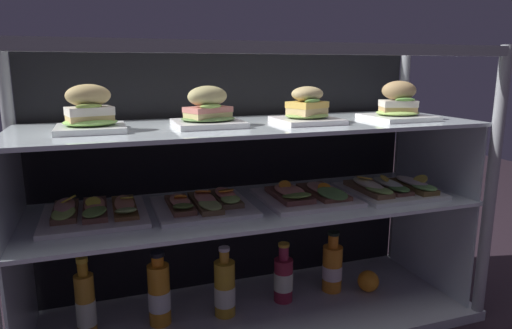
% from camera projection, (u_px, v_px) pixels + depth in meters
% --- Properties ---
extents(ground_plane, '(6.00, 6.00, 0.02)m').
position_uv_depth(ground_plane, '(256.00, 323.00, 1.49)').
color(ground_plane, black).
rests_on(ground_plane, ground).
extents(case_base_deck, '(1.43, 0.50, 0.03)m').
position_uv_depth(case_base_deck, '(256.00, 316.00, 1.49)').
color(case_base_deck, silver).
rests_on(case_base_deck, ground).
extents(case_frame, '(1.43, 0.50, 0.88)m').
position_uv_depth(case_frame, '(243.00, 169.00, 1.51)').
color(case_frame, gray).
rests_on(case_frame, ground).
extents(riser_lower_tier, '(1.36, 0.42, 0.36)m').
position_uv_depth(riser_lower_tier, '(256.00, 261.00, 1.45)').
color(riser_lower_tier, silver).
rests_on(riser_lower_tier, case_base_deck).
extents(shelf_lower_glass, '(1.38, 0.44, 0.01)m').
position_uv_depth(shelf_lower_glass, '(256.00, 206.00, 1.41)').
color(shelf_lower_glass, silver).
rests_on(shelf_lower_glass, riser_lower_tier).
extents(riser_upper_tier, '(1.36, 0.42, 0.24)m').
position_uv_depth(riser_upper_tier, '(256.00, 166.00, 1.38)').
color(riser_upper_tier, silver).
rests_on(riser_upper_tier, shelf_lower_glass).
extents(shelf_upper_glass, '(1.38, 0.44, 0.01)m').
position_uv_depth(shelf_upper_glass, '(256.00, 126.00, 1.35)').
color(shelf_upper_glass, silver).
rests_on(shelf_upper_glass, riser_upper_tier).
extents(plated_roll_sandwich_center, '(0.17, 0.17, 0.12)m').
position_uv_depth(plated_roll_sandwich_center, '(90.00, 114.00, 1.18)').
color(plated_roll_sandwich_center, white).
rests_on(plated_roll_sandwich_center, shelf_upper_glass).
extents(plated_roll_sandwich_mid_right, '(0.19, 0.19, 0.11)m').
position_uv_depth(plated_roll_sandwich_mid_right, '(208.00, 112.00, 1.29)').
color(plated_roll_sandwich_mid_right, white).
rests_on(plated_roll_sandwich_mid_right, shelf_upper_glass).
extents(plated_roll_sandwich_near_right_corner, '(0.18, 0.18, 0.11)m').
position_uv_depth(plated_roll_sandwich_near_right_corner, '(307.00, 110.00, 1.36)').
color(plated_roll_sandwich_near_right_corner, white).
rests_on(plated_roll_sandwich_near_right_corner, shelf_upper_glass).
extents(plated_roll_sandwich_right_of_center, '(0.19, 0.19, 0.12)m').
position_uv_depth(plated_roll_sandwich_right_of_center, '(398.00, 106.00, 1.44)').
color(plated_roll_sandwich_right_of_center, white).
rests_on(plated_roll_sandwich_right_of_center, shelf_upper_glass).
extents(open_sandwich_tray_far_right, '(0.28, 0.28, 0.06)m').
position_uv_depth(open_sandwich_tray_far_right, '(94.00, 211.00, 1.27)').
color(open_sandwich_tray_far_right, white).
rests_on(open_sandwich_tray_far_right, shelf_lower_glass).
extents(open_sandwich_tray_mid_right, '(0.28, 0.28, 0.06)m').
position_uv_depth(open_sandwich_tray_mid_right, '(204.00, 203.00, 1.35)').
color(open_sandwich_tray_mid_right, white).
rests_on(open_sandwich_tray_mid_right, shelf_lower_glass).
extents(open_sandwich_tray_near_right_corner, '(0.28, 0.28, 0.06)m').
position_uv_depth(open_sandwich_tray_near_right_corner, '(306.00, 195.00, 1.44)').
color(open_sandwich_tray_near_right_corner, white).
rests_on(open_sandwich_tray_near_right_corner, shelf_lower_glass).
extents(open_sandwich_tray_center, '(0.28, 0.28, 0.06)m').
position_uv_depth(open_sandwich_tray_center, '(390.00, 188.00, 1.51)').
color(open_sandwich_tray_center, white).
rests_on(open_sandwich_tray_center, shelf_lower_glass).
extents(juice_bottle_front_fourth, '(0.06, 0.06, 0.25)m').
position_uv_depth(juice_bottle_front_fourth, '(86.00, 305.00, 1.34)').
color(juice_bottle_front_fourth, gold).
rests_on(juice_bottle_front_fourth, case_base_deck).
extents(juice_bottle_back_right, '(0.07, 0.07, 0.24)m').
position_uv_depth(juice_bottle_back_right, '(159.00, 294.00, 1.40)').
color(juice_bottle_back_right, orange).
rests_on(juice_bottle_back_right, case_base_deck).
extents(juice_bottle_near_post, '(0.07, 0.07, 0.23)m').
position_uv_depth(juice_bottle_near_post, '(225.00, 289.00, 1.45)').
color(juice_bottle_near_post, gold).
rests_on(juice_bottle_near_post, case_base_deck).
extents(juice_bottle_tucked_behind, '(0.07, 0.07, 0.21)m').
position_uv_depth(juice_bottle_tucked_behind, '(283.00, 278.00, 1.54)').
color(juice_bottle_tucked_behind, maroon).
rests_on(juice_bottle_tucked_behind, case_base_deck).
extents(juice_bottle_front_second, '(0.07, 0.07, 0.22)m').
position_uv_depth(juice_bottle_front_second, '(332.00, 267.00, 1.61)').
color(juice_bottle_front_second, orange).
rests_on(juice_bottle_front_second, case_base_deck).
extents(orange_fruit_beside_bottles, '(0.08, 0.08, 0.08)m').
position_uv_depth(orange_fruit_beside_bottles, '(369.00, 282.00, 1.61)').
color(orange_fruit_beside_bottles, orange).
rests_on(orange_fruit_beside_bottles, case_base_deck).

